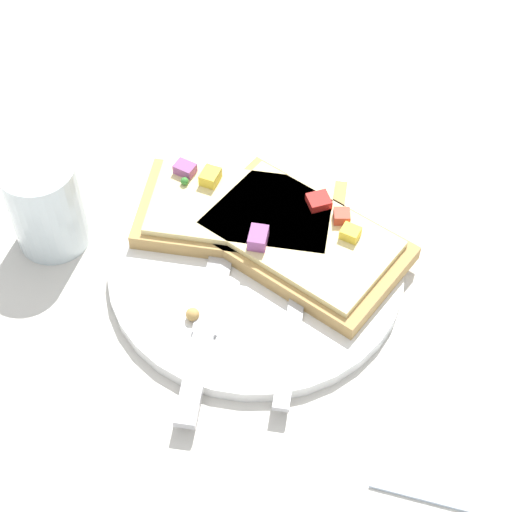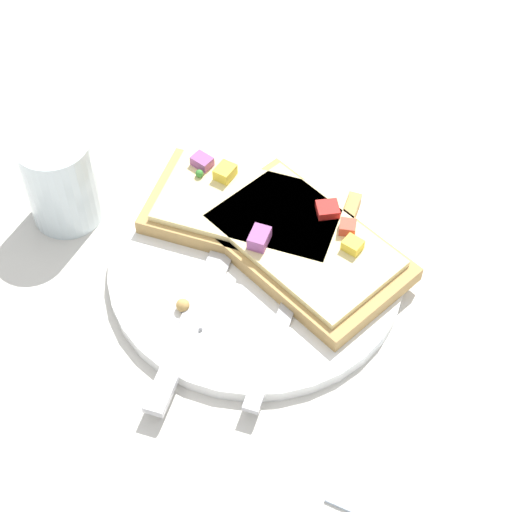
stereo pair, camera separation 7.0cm
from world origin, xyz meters
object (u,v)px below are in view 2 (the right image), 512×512
(pizza_slice_main, at_px, (249,211))
(drinking_glass, at_px, (61,180))
(knife, at_px, (194,318))
(plate, at_px, (256,268))
(pizza_slice_corner, at_px, (304,245))
(napkin, at_px, (420,435))
(fork, at_px, (294,292))

(pizza_slice_main, relative_size, drinking_glass, 2.12)
(knife, height_order, pizza_slice_main, pizza_slice_main)
(plate, bearing_deg, pizza_slice_corner, 130.44)
(plate, height_order, pizza_slice_corner, pizza_slice_corner)
(knife, distance_m, pizza_slice_corner, 0.11)
(knife, bearing_deg, pizza_slice_corner, -35.21)
(napkin, bearing_deg, knife, -94.79)
(knife, height_order, napkin, knife)
(pizza_slice_corner, bearing_deg, knife, 84.01)
(knife, bearing_deg, fork, -54.80)
(plate, relative_size, knife, 1.17)
(drinking_glass, bearing_deg, knife, 68.69)
(plate, xyz_separation_m, pizza_slice_corner, (-0.03, 0.03, 0.02))
(pizza_slice_main, relative_size, pizza_slice_corner, 0.93)
(pizza_slice_main, bearing_deg, knife, 86.55)
(plate, xyz_separation_m, fork, (0.02, 0.04, 0.01))
(plate, distance_m, pizza_slice_corner, 0.04)
(pizza_slice_corner, xyz_separation_m, drinking_glass, (0.04, -0.21, 0.02))
(plate, distance_m, pizza_slice_main, 0.05)
(pizza_slice_main, bearing_deg, plate, 115.44)
(fork, height_order, pizza_slice_main, pizza_slice_main)
(pizza_slice_corner, xyz_separation_m, napkin, (0.11, 0.14, -0.02))
(drinking_glass, bearing_deg, pizza_slice_main, 108.94)
(fork, relative_size, napkin, 1.35)
(fork, bearing_deg, plate, 62.50)
(plate, distance_m, fork, 0.04)
(plate, relative_size, pizza_slice_corner, 1.25)
(fork, relative_size, knife, 0.96)
(pizza_slice_main, bearing_deg, fork, 132.99)
(knife, relative_size, drinking_glass, 2.43)
(drinking_glass, relative_size, napkin, 0.58)
(knife, xyz_separation_m, napkin, (0.02, 0.19, -0.01))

